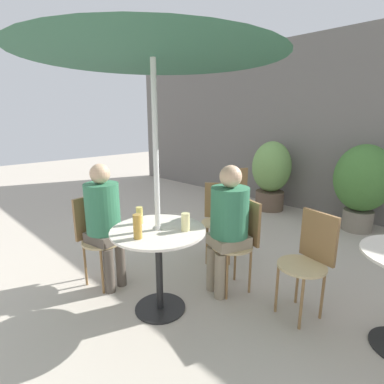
% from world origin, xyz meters
% --- Properties ---
extents(ground_plane, '(20.00, 20.00, 0.00)m').
position_xyz_m(ground_plane, '(0.00, 0.00, 0.00)').
color(ground_plane, '#B2A899').
extents(storefront_wall, '(10.00, 0.06, 3.00)m').
position_xyz_m(storefront_wall, '(0.00, 3.83, 1.50)').
color(storefront_wall, slate).
rests_on(storefront_wall, ground_plane).
extents(cafe_table_near, '(0.80, 0.80, 0.75)m').
position_xyz_m(cafe_table_near, '(0.10, 0.05, 0.57)').
color(cafe_table_near, black).
rests_on(cafe_table_near, ground_plane).
extents(bistro_chair_0, '(0.42, 0.44, 0.90)m').
position_xyz_m(bistro_chair_0, '(0.38, 0.83, 0.55)').
color(bistro_chair_0, tan).
rests_on(bistro_chair_0, ground_plane).
extents(bistro_chair_1, '(0.42, 0.40, 0.90)m').
position_xyz_m(bistro_chair_1, '(-0.71, -0.09, 0.55)').
color(bistro_chair_1, tan).
rests_on(bistro_chair_1, ground_plane).
extents(bistro_chair_2, '(0.45, 0.44, 0.90)m').
position_xyz_m(bistro_chair_2, '(-0.82, 2.32, 0.55)').
color(bistro_chair_2, tan).
rests_on(bistro_chair_2, ground_plane).
extents(bistro_chair_3, '(0.41, 0.43, 0.90)m').
position_xyz_m(bistro_chair_3, '(1.03, 0.92, 0.55)').
color(bistro_chair_3, tan).
rests_on(bistro_chair_3, ground_plane).
extents(bistro_chair_4, '(0.45, 0.46, 0.90)m').
position_xyz_m(bistro_chair_4, '(-0.21, 1.21, 0.55)').
color(bistro_chair_4, tan).
rests_on(bistro_chair_4, ground_plane).
extents(seated_person_0, '(0.40, 0.42, 1.24)m').
position_xyz_m(seated_person_0, '(0.33, 0.69, 0.74)').
color(seated_person_0, gray).
rests_on(seated_person_0, ground_plane).
extents(seated_person_1, '(0.36, 0.33, 1.24)m').
position_xyz_m(seated_person_1, '(-0.57, -0.07, 0.74)').
color(seated_person_1, brown).
rests_on(seated_person_1, ground_plane).
extents(beer_glass_0, '(0.07, 0.07, 0.19)m').
position_xyz_m(beer_glass_0, '(0.14, -0.17, 0.85)').
color(beer_glass_0, '#B28433').
rests_on(beer_glass_0, cafe_table_near).
extents(beer_glass_1, '(0.07, 0.07, 0.15)m').
position_xyz_m(beer_glass_1, '(0.28, 0.20, 0.82)').
color(beer_glass_1, beige).
rests_on(beer_glass_1, cafe_table_near).
extents(beer_glass_2, '(0.06, 0.06, 0.15)m').
position_xyz_m(beer_glass_2, '(-0.13, 0.03, 0.82)').
color(beer_glass_2, '#DBC65B').
rests_on(beer_glass_2, cafe_table_near).
extents(potted_plant_0, '(0.69, 0.69, 1.24)m').
position_xyz_m(potted_plant_0, '(-0.79, 3.36, 0.69)').
color(potted_plant_0, brown).
rests_on(potted_plant_0, ground_plane).
extents(potted_plant_1, '(0.80, 0.80, 1.29)m').
position_xyz_m(potted_plant_1, '(0.71, 3.36, 0.75)').
color(potted_plant_1, slate).
rests_on(potted_plant_1, ground_plane).
extents(umbrella, '(1.94, 1.94, 2.36)m').
position_xyz_m(umbrella, '(0.10, 0.05, 2.21)').
color(umbrella, silver).
rests_on(umbrella, ground_plane).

